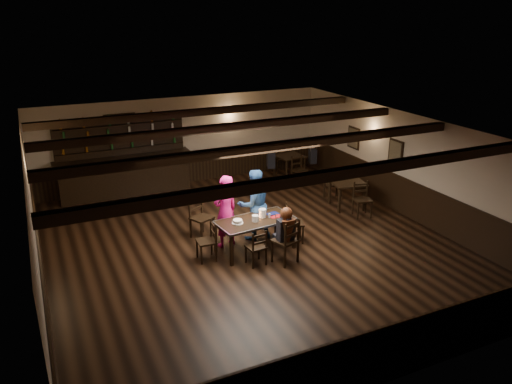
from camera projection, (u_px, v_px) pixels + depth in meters
name	position (u px, v px, depth m)	size (l,w,h in m)	color
ground	(251.00, 245.00, 11.63)	(10.00, 10.00, 0.00)	black
room_shell	(250.00, 173.00, 11.06)	(9.02, 10.02, 2.71)	#BBB19B
dining_table	(255.00, 223.00, 11.15)	(1.83, 1.05, 0.75)	black
chair_near_left	(258.00, 245.00, 10.54)	(0.41, 0.39, 0.81)	black
chair_near_right	(288.00, 238.00, 10.59)	(0.59, 0.58, 1.02)	black
chair_end_left	(209.00, 238.00, 10.81)	(0.41, 0.43, 0.88)	black
chair_end_right	(291.00, 220.00, 11.65)	(0.53, 0.54, 0.92)	black
chair_far_pushed	(199.00, 214.00, 11.89)	(0.60, 0.59, 0.99)	black
woman_pink	(225.00, 211.00, 11.32)	(0.62, 0.41, 1.71)	#D71775
man_blue	(254.00, 204.00, 11.71)	(0.83, 0.65, 1.71)	navy
seated_person	(286.00, 227.00, 10.55)	(0.35, 0.52, 0.85)	black
cake	(238.00, 222.00, 10.93)	(0.26, 0.26, 0.08)	white
plate_stack_a	(255.00, 218.00, 11.02)	(0.15, 0.15, 0.14)	white
plate_stack_b	(262.00, 213.00, 11.24)	(0.16, 0.16, 0.19)	white
tea_light	(255.00, 217.00, 11.20)	(0.04, 0.04, 0.06)	#A5A8AD
salt_shaker	(270.00, 215.00, 11.22)	(0.04, 0.04, 0.10)	silver
pepper_shaker	(276.00, 216.00, 11.24)	(0.03, 0.03, 0.08)	#A5A8AD
drink_glass	(263.00, 214.00, 11.31)	(0.07, 0.07, 0.11)	silver
menu_red	(276.00, 216.00, 11.30)	(0.27, 0.19, 0.00)	maroon
menu_blue	(273.00, 214.00, 11.45)	(0.28, 0.19, 0.00)	#0D1241
bar_counter	(125.00, 170.00, 14.63)	(3.92, 0.70, 2.20)	black
back_table_a	(348.00, 185.00, 13.62)	(1.03, 1.03, 0.75)	black
back_table_b	(289.00, 158.00, 16.04)	(0.92, 0.92, 0.75)	black
bg_patron_left	(271.00, 155.00, 15.63)	(0.36, 0.45, 0.81)	black
bg_patron_right	(313.00, 152.00, 16.12)	(0.29, 0.38, 0.69)	black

